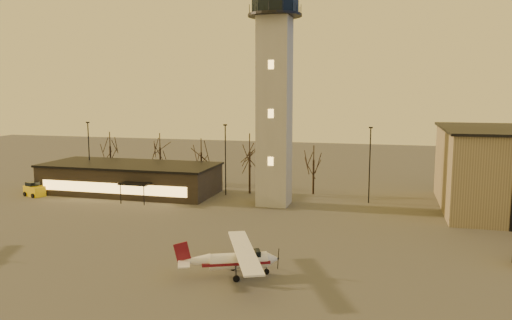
{
  "coord_description": "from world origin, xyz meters",
  "views": [
    {
      "loc": [
        14.26,
        -32.59,
        14.77
      ],
      "look_at": [
        2.09,
        13.0,
        8.24
      ],
      "focal_mm": 35.0,
      "sensor_mm": 36.0,
      "label": 1
    }
  ],
  "objects_px": {
    "terminal": "(130,178)",
    "cessna_front": "(240,263)",
    "control_tower": "(275,79)",
    "service_cart": "(34,191)"
  },
  "relations": [
    {
      "from": "terminal",
      "to": "cessna_front",
      "type": "relative_size",
      "value": 2.36
    },
    {
      "from": "control_tower",
      "to": "service_cart",
      "type": "distance_m",
      "value": 37.63
    },
    {
      "from": "control_tower",
      "to": "cessna_front",
      "type": "relative_size",
      "value": 3.03
    },
    {
      "from": "control_tower",
      "to": "cessna_front",
      "type": "bearing_deg",
      "value": -83.19
    },
    {
      "from": "terminal",
      "to": "service_cart",
      "type": "distance_m",
      "value": 13.38
    },
    {
      "from": "service_cart",
      "to": "control_tower",
      "type": "bearing_deg",
      "value": 27.53
    },
    {
      "from": "control_tower",
      "to": "service_cart",
      "type": "height_order",
      "value": "control_tower"
    },
    {
      "from": "service_cart",
      "to": "terminal",
      "type": "bearing_deg",
      "value": 46.4
    },
    {
      "from": "control_tower",
      "to": "terminal",
      "type": "distance_m",
      "value": 26.24
    },
    {
      "from": "terminal",
      "to": "service_cart",
      "type": "height_order",
      "value": "terminal"
    }
  ]
}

